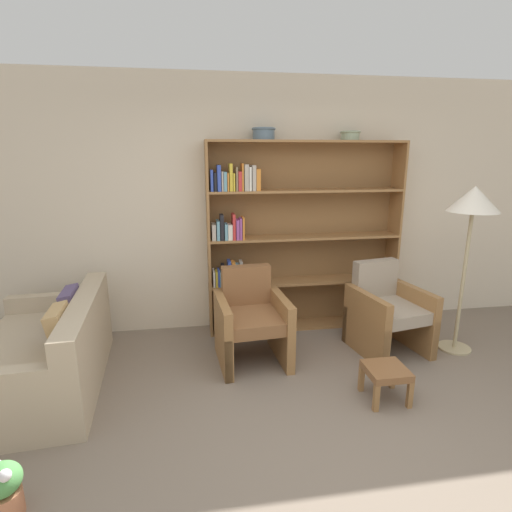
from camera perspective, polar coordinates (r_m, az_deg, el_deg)
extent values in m
plane|color=#7A6B5B|center=(2.94, 12.35, -27.27)|extent=(24.00, 24.00, 0.00)
cube|color=beige|center=(4.49, 2.45, 7.15)|extent=(12.00, 0.06, 2.75)
cube|color=olive|center=(4.27, -6.78, 2.12)|extent=(0.02, 0.30, 2.08)
cube|color=olive|center=(4.83, 19.06, 2.85)|extent=(0.02, 0.30, 2.08)
cube|color=olive|center=(4.35, 7.36, 15.93)|extent=(2.08, 0.30, 0.03)
cube|color=olive|center=(4.75, 6.57, -9.63)|extent=(2.08, 0.30, 0.03)
cube|color=brown|center=(4.57, 6.45, 2.94)|extent=(2.08, 0.01, 2.08)
cube|color=black|center=(4.52, -5.73, -9.26)|extent=(0.04, 0.19, 0.21)
cube|color=#B2A899|center=(4.49, -5.28, -8.97)|extent=(0.02, 0.15, 0.28)
cube|color=#7F6B4C|center=(4.51, -4.96, -8.97)|extent=(0.02, 0.18, 0.26)
cube|color=gold|center=(4.49, -4.52, -8.97)|extent=(0.04, 0.14, 0.27)
cube|color=#669EB2|center=(4.53, -3.97, -9.10)|extent=(0.04, 0.20, 0.22)
cube|color=#7F6B4C|center=(4.50, -3.53, -8.90)|extent=(0.02, 0.15, 0.27)
cube|color=#994C99|center=(4.53, -3.13, -9.27)|extent=(0.04, 0.18, 0.20)
cube|color=white|center=(4.51, -2.60, -8.90)|extent=(0.03, 0.16, 0.26)
cube|color=#669EB2|center=(4.53, -2.18, -9.14)|extent=(0.02, 0.17, 0.21)
cube|color=black|center=(4.54, -1.77, -9.20)|extent=(0.03, 0.17, 0.20)
cube|color=olive|center=(4.56, 6.76, -3.52)|extent=(2.08, 0.30, 0.02)
cube|color=white|center=(4.34, -6.04, -3.10)|extent=(0.02, 0.18, 0.17)
cube|color=gold|center=(4.31, -5.65, -3.20)|extent=(0.02, 0.12, 0.17)
cube|color=#334CB2|center=(4.31, -5.36, -3.06)|extent=(0.02, 0.13, 0.19)
cube|color=#669EB2|center=(4.32, -5.08, -3.23)|extent=(0.02, 0.13, 0.16)
cube|color=black|center=(4.34, -4.73, -2.70)|extent=(0.03, 0.19, 0.22)
cube|color=orange|center=(4.35, -4.28, -2.99)|extent=(0.02, 0.20, 0.17)
cube|color=#334CB2|center=(4.32, -3.86, -2.41)|extent=(0.03, 0.16, 0.27)
cube|color=orange|center=(4.31, -3.28, -2.48)|extent=(0.04, 0.13, 0.27)
cube|color=#669EB2|center=(4.32, -2.72, -2.65)|extent=(0.04, 0.12, 0.24)
cube|color=#B2A899|center=(4.32, -2.17, -2.43)|extent=(0.03, 0.13, 0.27)
cube|color=black|center=(4.36, -1.77, -2.90)|extent=(0.02, 0.17, 0.18)
cube|color=#994C99|center=(4.36, -1.33, -2.94)|extent=(0.04, 0.16, 0.17)
cube|color=olive|center=(4.44, 6.95, 2.73)|extent=(2.08, 0.30, 0.02)
cube|color=#B2A899|center=(4.22, -6.08, 3.49)|extent=(0.04, 0.19, 0.17)
cube|color=#669EB2|center=(4.22, -5.47, 3.73)|extent=(0.03, 0.19, 0.20)
cube|color=black|center=(4.19, -4.92, 4.13)|extent=(0.04, 0.14, 0.27)
cube|color=#669EB2|center=(4.21, -4.34, 3.52)|extent=(0.03, 0.15, 0.17)
cube|color=white|center=(4.22, -3.76, 3.49)|extent=(0.04, 0.16, 0.16)
cube|color=red|center=(4.22, -3.24, 4.24)|extent=(0.03, 0.19, 0.27)
cube|color=#994C99|center=(4.21, -2.68, 3.82)|extent=(0.03, 0.13, 0.21)
cube|color=#994C99|center=(4.22, -2.25, 3.94)|extent=(0.02, 0.15, 0.22)
cube|color=orange|center=(4.23, -1.90, 4.04)|extent=(0.02, 0.17, 0.23)
cube|color=olive|center=(4.36, 7.15, 9.26)|extent=(2.08, 0.30, 0.02)
cube|color=#334CB2|center=(4.12, -6.36, 10.66)|extent=(0.03, 0.13, 0.21)
cube|color=black|center=(4.14, -5.87, 10.48)|extent=(0.03, 0.17, 0.18)
cube|color=#334CB2|center=(4.15, -5.35, 11.02)|extent=(0.04, 0.18, 0.26)
cube|color=#B2A899|center=(4.14, -4.87, 10.59)|extent=(0.02, 0.14, 0.20)
cube|color=#669EB2|center=(4.15, -4.48, 10.58)|extent=(0.03, 0.17, 0.19)
cube|color=orange|center=(4.17, -4.10, 10.52)|extent=(0.02, 0.20, 0.18)
cube|color=gold|center=(4.15, -3.66, 11.16)|extent=(0.03, 0.16, 0.27)
cube|color=gold|center=(4.16, -3.24, 10.52)|extent=(0.02, 0.17, 0.18)
cube|color=#7F6B4C|center=(4.14, -2.80, 10.93)|extent=(0.02, 0.12, 0.24)
cube|color=red|center=(4.16, -2.38, 10.65)|extent=(0.03, 0.16, 0.20)
cube|color=orange|center=(4.15, -1.98, 11.19)|extent=(0.02, 0.14, 0.28)
cube|color=#B2A899|center=(4.17, -1.46, 11.14)|extent=(0.04, 0.16, 0.27)
cube|color=white|center=(4.19, -0.97, 10.99)|extent=(0.02, 0.20, 0.24)
cube|color=#B2A899|center=(4.20, -0.43, 11.10)|extent=(0.04, 0.20, 0.26)
cube|color=orange|center=(4.18, 0.23, 10.84)|extent=(0.04, 0.15, 0.22)
cylinder|color=slate|center=(4.24, 1.10, 17.02)|extent=(0.22, 0.22, 0.11)
torus|color=slate|center=(4.25, 1.11, 17.71)|extent=(0.25, 0.25, 0.02)
cylinder|color=gray|center=(4.50, 13.31, 16.35)|extent=(0.19, 0.19, 0.09)
torus|color=gray|center=(4.50, 13.34, 16.84)|extent=(0.21, 0.21, 0.02)
cube|color=tan|center=(3.94, -28.32, -13.50)|extent=(1.06, 1.68, 0.42)
cube|color=tan|center=(3.70, -23.27, -8.21)|extent=(0.30, 1.62, 0.34)
cube|color=tan|center=(3.28, -31.89, -18.16)|extent=(0.95, 0.19, 0.58)
cube|color=tan|center=(4.56, -26.10, -8.33)|extent=(0.95, 0.19, 0.58)
cube|color=tan|center=(3.51, -26.01, -9.52)|extent=(0.20, 0.37, 0.37)
cube|color=#5B4C75|center=(3.93, -24.61, -6.88)|extent=(0.20, 0.37, 0.37)
cube|color=olive|center=(3.70, 5.00, -13.69)|extent=(0.08, 0.08, 0.40)
cube|color=olive|center=(3.58, -3.99, -14.71)|extent=(0.08, 0.08, 0.40)
cube|color=olive|center=(4.23, 2.37, -9.94)|extent=(0.08, 0.08, 0.40)
cube|color=olive|center=(4.12, -5.42, -10.66)|extent=(0.08, 0.08, 0.40)
cube|color=brown|center=(3.80, -0.53, -9.04)|extent=(0.53, 0.67, 0.12)
cube|color=brown|center=(3.97, -1.44, -4.31)|extent=(0.49, 0.16, 0.42)
cube|color=olive|center=(3.91, 3.54, -10.12)|extent=(0.13, 0.68, 0.64)
cube|color=olive|center=(3.80, -4.72, -10.92)|extent=(0.13, 0.68, 0.64)
cube|color=olive|center=(4.28, 23.99, -10.95)|extent=(0.08, 0.08, 0.40)
cube|color=olive|center=(3.93, 17.80, -12.66)|extent=(0.08, 0.08, 0.40)
cube|color=olive|center=(4.69, 18.86, -8.22)|extent=(0.08, 0.08, 0.40)
cube|color=olive|center=(4.37, 12.91, -9.45)|extent=(0.08, 0.08, 0.40)
cube|color=tan|center=(4.22, 18.62, -7.39)|extent=(0.59, 0.72, 0.12)
cube|color=tan|center=(4.35, 16.61, -3.25)|extent=(0.49, 0.21, 0.42)
cube|color=olive|center=(4.43, 21.39, -8.12)|extent=(0.21, 0.68, 0.64)
cube|color=olive|center=(4.10, 15.38, -9.45)|extent=(0.21, 0.68, 0.64)
cylinder|color=tan|center=(4.67, 26.44, -11.63)|extent=(0.32, 0.32, 0.02)
cylinder|color=tan|center=(4.43, 27.45, -3.34)|extent=(0.04, 0.04, 1.39)
cone|color=silver|center=(4.27, 28.72, 7.18)|extent=(0.47, 0.47, 0.24)
cube|color=olive|center=(3.61, 14.82, -16.57)|extent=(0.04, 0.04, 0.22)
cube|color=olive|center=(3.72, 18.92, -15.88)|extent=(0.04, 0.04, 0.22)
cube|color=olive|center=(3.40, 16.79, -18.86)|extent=(0.04, 0.04, 0.22)
cube|color=olive|center=(3.52, 21.12, -18.01)|extent=(0.04, 0.04, 0.22)
cube|color=brown|center=(3.49, 18.10, -15.31)|extent=(0.32, 0.32, 0.06)
cylinder|color=#B7704C|center=(2.93, -32.16, -27.72)|extent=(0.18, 0.18, 0.15)
ellipsoid|color=#4C8E47|center=(2.83, -32.62, -25.33)|extent=(0.21, 0.21, 0.18)
sphere|color=white|center=(2.73, -32.25, -25.00)|extent=(0.07, 0.07, 0.07)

